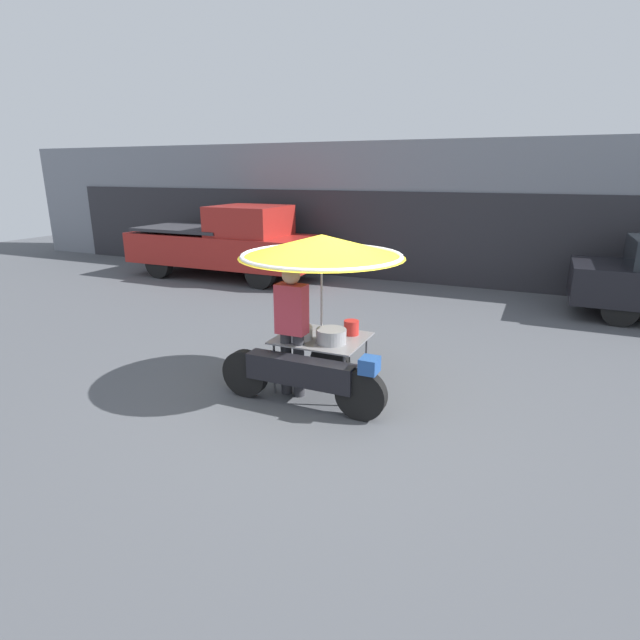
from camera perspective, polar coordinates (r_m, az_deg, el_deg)
name	(u,v)px	position (r m, az deg, el deg)	size (l,w,h in m)	color
ground_plane	(321,401)	(6.38, 0.17, -9.19)	(36.00, 36.00, 0.00)	#4C4F54
shopfront_building	(450,212)	(13.89, 14.69, 11.87)	(28.00, 2.06, 3.52)	gray
vendor_motorcycle_cart	(320,270)	(6.21, -0.05, 5.72)	(2.17, 2.08, 2.03)	black
vendor_person	(292,324)	(6.22, -3.24, -0.49)	(0.38, 0.23, 1.69)	#2D2D33
pickup_truck	(228,243)	(13.68, -10.47, 8.63)	(5.26, 1.85, 1.93)	black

